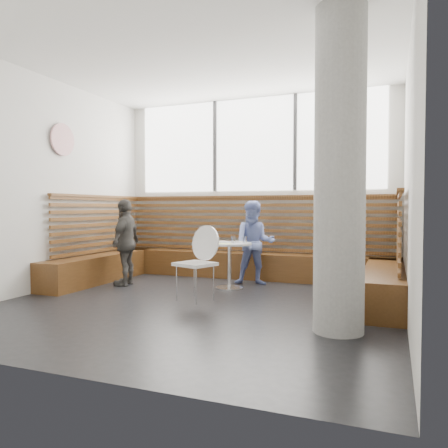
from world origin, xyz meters
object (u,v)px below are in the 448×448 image
at_px(child_back, 255,243).
at_px(concrete_column, 340,172).
at_px(adult_man, 335,240).
at_px(child_left, 126,242).
at_px(cafe_table, 229,256).
at_px(cafe_chair, 198,256).

bearing_deg(child_back, concrete_column, -71.92).
height_order(adult_man, child_back, adult_man).
relative_size(concrete_column, child_back, 2.37).
height_order(child_back, child_left, child_left).
bearing_deg(concrete_column, cafe_table, 135.68).
bearing_deg(child_left, cafe_table, 91.95).
bearing_deg(child_back, adult_man, -35.37).
xyz_separation_m(cafe_chair, child_left, (-1.54, 0.59, 0.10)).
bearing_deg(cafe_table, concrete_column, -44.32).
xyz_separation_m(adult_man, child_left, (-3.24, -0.33, -0.11)).
relative_size(cafe_chair, child_left, 0.73).
relative_size(concrete_column, cafe_table, 4.54).
height_order(cafe_chair, child_back, child_back).
distance_m(cafe_table, child_left, 1.70).
distance_m(cafe_chair, adult_man, 1.94).
height_order(cafe_table, cafe_chair, cafe_chair).
xyz_separation_m(cafe_table, child_back, (0.26, 0.46, 0.17)).
distance_m(cafe_table, child_back, 0.56).
bearing_deg(adult_man, cafe_table, 85.33).
bearing_deg(cafe_chair, adult_man, 48.82).
height_order(concrete_column, child_left, concrete_column).
bearing_deg(cafe_chair, child_back, 94.71).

